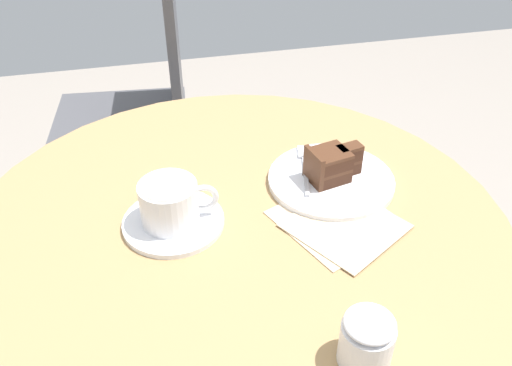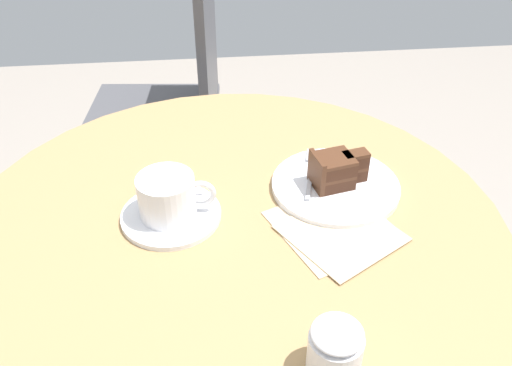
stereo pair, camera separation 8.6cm
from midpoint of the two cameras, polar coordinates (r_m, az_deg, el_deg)
cafe_table at (r=0.92m, az=-4.78°, el=-9.38°), size 0.86×0.86×0.69m
saucer at (r=0.86m, az=-11.55°, el=-4.15°), size 0.16×0.16×0.01m
coffee_cup at (r=0.84m, az=-11.96°, el=-2.10°), size 0.12×0.09×0.07m
teaspoon at (r=0.89m, az=-10.46°, el=-1.63°), size 0.10×0.02×0.00m
cake_plate at (r=0.93m, az=5.28°, el=0.21°), size 0.22×0.22×0.01m
cake_slice at (r=0.91m, az=5.22°, el=1.85°), size 0.10×0.07×0.06m
fork at (r=0.95m, az=2.58°, el=1.95°), size 0.05×0.15×0.00m
napkin at (r=0.85m, az=6.00°, el=-4.25°), size 0.22×0.23×0.00m
cafe_chair at (r=1.58m, az=-12.94°, el=9.13°), size 0.42×0.42×0.91m
sugar_pot at (r=0.66m, az=7.78°, el=-16.19°), size 0.06×0.06×0.08m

